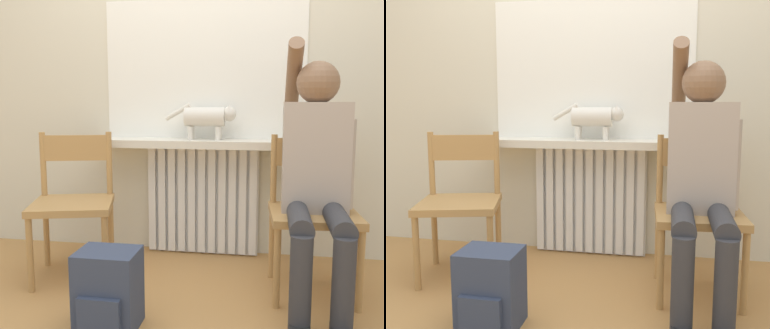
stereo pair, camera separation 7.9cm
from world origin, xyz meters
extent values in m
cube|color=beige|center=(0.00, 1.23, 1.35)|extent=(7.00, 0.06, 2.70)
cube|color=white|center=(0.00, 1.16, 0.37)|extent=(0.76, 0.05, 0.74)
cube|color=white|center=(-0.34, 1.12, 0.37)|extent=(0.05, 0.03, 0.71)
cube|color=white|center=(-0.28, 1.12, 0.37)|extent=(0.05, 0.03, 0.71)
cube|color=white|center=(-0.21, 1.12, 0.37)|extent=(0.05, 0.03, 0.71)
cube|color=white|center=(-0.14, 1.12, 0.37)|extent=(0.05, 0.03, 0.71)
cube|color=white|center=(-0.07, 1.12, 0.37)|extent=(0.05, 0.03, 0.71)
cube|color=white|center=(0.00, 1.12, 0.37)|extent=(0.05, 0.03, 0.71)
cube|color=white|center=(0.07, 1.12, 0.37)|extent=(0.05, 0.03, 0.71)
cube|color=white|center=(0.14, 1.12, 0.37)|extent=(0.05, 0.03, 0.71)
cube|color=white|center=(0.21, 1.12, 0.37)|extent=(0.05, 0.03, 0.71)
cube|color=white|center=(0.28, 1.12, 0.37)|extent=(0.05, 0.03, 0.71)
cube|color=white|center=(0.34, 1.12, 0.37)|extent=(0.05, 0.03, 0.71)
cube|color=silver|center=(0.00, 1.07, 0.77)|extent=(1.39, 0.27, 0.05)
cube|color=white|center=(0.00, 1.20, 1.25)|extent=(1.34, 0.01, 0.91)
cube|color=#B2844C|center=(-0.68, 0.59, 0.44)|extent=(0.56, 0.56, 0.04)
cylinder|color=#B2844C|center=(-0.82, 0.34, 0.21)|extent=(0.04, 0.04, 0.42)
cylinder|color=#B2844C|center=(-0.44, 0.45, 0.21)|extent=(0.04, 0.04, 0.42)
cylinder|color=#B2844C|center=(-0.93, 0.73, 0.21)|extent=(0.04, 0.04, 0.42)
cylinder|color=#B2844C|center=(-0.54, 0.84, 0.21)|extent=(0.04, 0.04, 0.42)
cylinder|color=#B2844C|center=(-0.93, 0.73, 0.65)|extent=(0.04, 0.04, 0.39)
cylinder|color=#B2844C|center=(-0.54, 0.84, 0.65)|extent=(0.04, 0.04, 0.39)
cube|color=#B2844C|center=(-0.74, 0.78, 0.75)|extent=(0.40, 0.13, 0.16)
cube|color=#B2844C|center=(0.68, 0.59, 0.44)|extent=(0.48, 0.48, 0.04)
cylinder|color=#B2844C|center=(0.50, 0.38, 0.21)|extent=(0.04, 0.04, 0.42)
cylinder|color=#B2844C|center=(0.90, 0.40, 0.21)|extent=(0.04, 0.04, 0.42)
cylinder|color=#B2844C|center=(0.47, 0.78, 0.21)|extent=(0.04, 0.04, 0.42)
cylinder|color=#B2844C|center=(0.87, 0.80, 0.21)|extent=(0.04, 0.04, 0.42)
cylinder|color=#B2844C|center=(0.47, 0.78, 0.65)|extent=(0.04, 0.04, 0.39)
cylinder|color=#B2844C|center=(0.87, 0.80, 0.65)|extent=(0.04, 0.04, 0.39)
cube|color=#B2844C|center=(0.67, 0.79, 0.75)|extent=(0.41, 0.05, 0.16)
cylinder|color=#333338|center=(0.59, 0.37, 0.47)|extent=(0.11, 0.49, 0.11)
cylinder|color=#333338|center=(0.77, 0.37, 0.47)|extent=(0.11, 0.49, 0.11)
cylinder|color=#333338|center=(0.59, 0.12, 0.23)|extent=(0.10, 0.10, 0.46)
cylinder|color=#333338|center=(0.77, 0.12, 0.23)|extent=(0.10, 0.10, 0.46)
cube|color=#AD9E93|center=(0.68, 0.61, 0.75)|extent=(0.34, 0.20, 0.58)
sphere|color=#846047|center=(0.68, 0.61, 1.13)|extent=(0.22, 0.22, 0.22)
cylinder|color=#846047|center=(0.57, 0.75, 1.17)|extent=(0.08, 0.50, 0.38)
cylinder|color=#AD9E93|center=(0.84, 0.57, 0.72)|extent=(0.08, 0.08, 0.46)
cylinder|color=silver|center=(0.02, 1.08, 0.94)|extent=(0.26, 0.12, 0.12)
sphere|color=silver|center=(0.18, 1.08, 0.96)|extent=(0.09, 0.09, 0.09)
cone|color=silver|center=(0.18, 1.05, 1.00)|extent=(0.03, 0.03, 0.03)
cone|color=silver|center=(0.18, 1.10, 1.00)|extent=(0.03, 0.03, 0.03)
cylinder|color=silver|center=(0.12, 1.04, 0.83)|extent=(0.03, 0.03, 0.09)
cylinder|color=silver|center=(0.12, 1.11, 0.83)|extent=(0.03, 0.03, 0.09)
cylinder|color=silver|center=(-0.07, 1.04, 0.83)|extent=(0.03, 0.03, 0.09)
cylinder|color=silver|center=(-0.07, 1.11, 0.83)|extent=(0.03, 0.03, 0.09)
cylinder|color=silver|center=(-0.15, 1.08, 0.97)|extent=(0.17, 0.03, 0.12)
cube|color=#333D56|center=(-0.27, 0.05, 0.18)|extent=(0.28, 0.23, 0.37)
cube|color=#333D56|center=(-0.27, -0.08, 0.11)|extent=(0.19, 0.03, 0.16)
camera|label=1|loc=(0.45, -1.82, 1.03)|focal=42.00mm
camera|label=2|loc=(0.53, -1.80, 1.03)|focal=42.00mm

